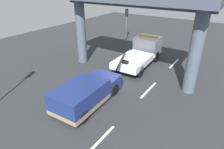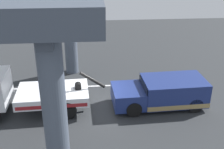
# 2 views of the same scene
# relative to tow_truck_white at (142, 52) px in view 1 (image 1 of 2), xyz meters

# --- Properties ---
(ground_plane) EXTENTS (60.00, 40.00, 0.10)m
(ground_plane) POSITION_rel_tow_truck_white_xyz_m (-4.20, -0.04, -1.25)
(ground_plane) COLOR #2D3033
(lane_stripe_west) EXTENTS (2.60, 0.16, 0.01)m
(lane_stripe_west) POSITION_rel_tow_truck_white_xyz_m (-10.20, -2.69, -1.20)
(lane_stripe_west) COLOR silver
(lane_stripe_west) RESTS_ON ground
(lane_stripe_mid) EXTENTS (2.60, 0.16, 0.01)m
(lane_stripe_mid) POSITION_rel_tow_truck_white_xyz_m (-4.20, -2.69, -1.20)
(lane_stripe_mid) COLOR silver
(lane_stripe_mid) RESTS_ON ground
(lane_stripe_east) EXTENTS (2.60, 0.16, 0.01)m
(lane_stripe_east) POSITION_rel_tow_truck_white_xyz_m (1.80, -2.69, -1.20)
(lane_stripe_east) COLOR silver
(lane_stripe_east) RESTS_ON ground
(tow_truck_white) EXTENTS (7.30, 2.65, 2.46)m
(tow_truck_white) POSITION_rel_tow_truck_white_xyz_m (0.00, 0.00, 0.00)
(tow_truck_white) COLOR white
(tow_truck_white) RESTS_ON ground
(towed_van_green) EXTENTS (5.29, 2.41, 1.58)m
(towed_van_green) POSITION_rel_tow_truck_white_xyz_m (-8.08, -0.04, -0.42)
(towed_van_green) COLOR navy
(towed_van_green) RESTS_ON ground
(overpass_structure) EXTENTS (3.60, 12.16, 6.86)m
(overpass_structure) POSITION_rel_tow_truck_white_xyz_m (-2.71, -0.04, 4.56)
(overpass_structure) COLOR #4C5666
(overpass_structure) RESTS_ON ground
(traffic_light_far) EXTENTS (0.39, 0.32, 4.08)m
(traffic_light_far) POSITION_rel_tow_truck_white_xyz_m (5.82, 5.07, 1.78)
(traffic_light_far) COLOR #515456
(traffic_light_far) RESTS_ON ground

